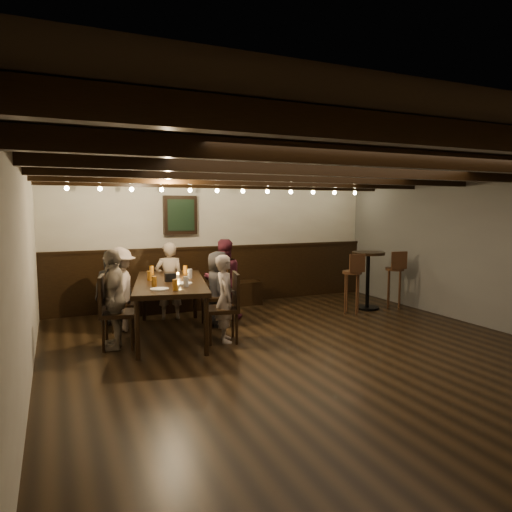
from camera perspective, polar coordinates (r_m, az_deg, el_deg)
name	(u,v)px	position (r m, az deg, el deg)	size (l,w,h in m)	color
room	(229,256)	(7.70, -3.45, -0.01)	(7.00, 7.00, 7.00)	black
dining_table	(170,285)	(6.80, -10.66, -3.63)	(1.43, 2.34, 0.82)	black
chair_left_near	(123,314)	(7.36, -16.28, -6.94)	(0.46, 0.46, 0.85)	black
chair_left_far	(117,326)	(6.48, -16.96, -8.33)	(0.54, 0.54, 0.99)	black
chair_right_near	(216,307)	(7.37, -5.01, -6.40)	(0.53, 0.53, 0.97)	black
chair_right_far	(223,321)	(6.50, -4.09, -8.07)	(0.53, 0.53, 0.98)	black
person_bench_left	(113,287)	(7.75, -17.43, -3.69)	(0.60, 0.39, 1.22)	#262729
person_bench_centre	(169,281)	(7.85, -10.78, -3.05)	(0.48, 0.31, 1.31)	gray
person_bench_right	(223,279)	(7.76, -4.10, -2.89)	(0.66, 0.52, 1.36)	#551D2D
person_left_near	(120,289)	(7.29, -16.62, -3.99)	(0.83, 0.48, 1.29)	gray
person_left_far	(114,299)	(6.41, -17.33, -5.12)	(0.79, 0.33, 1.34)	gray
person_right_near	(218,289)	(7.32, -4.80, -4.08)	(0.59, 0.38, 1.20)	#232325
person_right_far	(225,298)	(6.44, -3.85, -5.31)	(0.45, 0.29, 1.23)	#9F9187
pint_a	(152,270)	(7.48, -12.92, -1.75)	(0.07, 0.07, 0.14)	#BF7219
pint_b	(185,270)	(7.43, -8.84, -1.72)	(0.07, 0.07, 0.14)	#BF7219
pint_c	(149,276)	(6.88, -13.20, -2.42)	(0.07, 0.07, 0.14)	#BF7219
pint_d	(190,274)	(6.99, -8.25, -2.20)	(0.07, 0.07, 0.14)	silver
pint_e	(154,281)	(6.34, -12.61, -3.12)	(0.07, 0.07, 0.14)	#BF7219
pint_f	(186,282)	(6.24, -8.76, -3.18)	(0.07, 0.07, 0.14)	silver
pint_g	(175,285)	(5.99, -10.08, -3.59)	(0.07, 0.07, 0.14)	#BF7219
plate_near	(159,289)	(6.10, -11.98, -4.06)	(0.24, 0.24, 0.01)	white
plate_far	(184,283)	(6.50, -9.04, -3.38)	(0.24, 0.24, 0.01)	white
condiment_caddy	(170,277)	(6.73, -10.68, -2.64)	(0.15, 0.10, 0.12)	black
candle	(178,276)	(7.09, -9.75, -2.47)	(0.05, 0.05, 0.05)	beige
high_top_table	(368,272)	(8.73, 13.82, -1.90)	(0.60, 0.60, 1.07)	black
bar_stool_left	(352,291)	(8.32, 11.90, -4.34)	(0.34, 0.36, 1.09)	#372411
bar_stool_right	(394,287)	(8.97, 16.91, -3.72)	(0.36, 0.38, 1.09)	#372411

